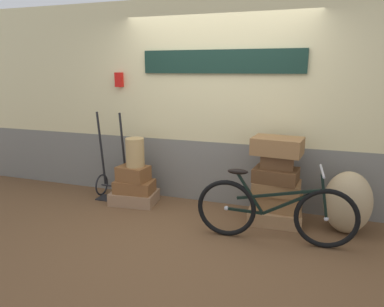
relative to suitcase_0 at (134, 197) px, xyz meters
The scene contains 15 objects.
ground 1.12m from the suitcase_0, 18.76° to the right, with size 10.21×5.20×0.06m, color brown.
station_building 1.73m from the suitcase_0, 24.62° to the left, with size 8.21×0.74×2.72m.
suitcase_0 is the anchor object (origin of this frame).
suitcase_1 0.17m from the suitcase_0, 43.88° to the right, with size 0.52×0.33×0.17m, color brown.
suitcase_2 0.35m from the suitcase_0, 62.85° to the right, with size 0.40×0.30×0.20m, color brown.
suitcase_3 1.92m from the suitcase_0, ahead, with size 0.63×0.44×0.16m, color #9E754C.
suitcase_4 1.97m from the suitcase_0, ahead, with size 0.54×0.35×0.21m, color olive.
suitcase_5 1.96m from the suitcase_0, ahead, with size 0.55×0.37×0.14m, color olive.
suitcase_6 1.98m from the suitcase_0, ahead, with size 0.50×0.36×0.16m, color brown.
suitcase_7 2.03m from the suitcase_0, ahead, with size 0.37×0.26×0.16m, color brown.
suitcase_8 2.09m from the suitcase_0, ahead, with size 0.56×0.38×0.20m, color olive.
wicker_basket 0.65m from the suitcase_0, ahead, with size 0.25×0.25×0.39m, color tan.
luggage_trolley 0.45m from the suitcase_0, 163.96° to the left, with size 0.44×0.38×1.24m.
burlap_sack 2.73m from the suitcase_0, ahead, with size 0.52×0.44×0.72m, color tan.
bicycle 2.04m from the suitcase_0, 14.81° to the right, with size 1.69×0.46×0.84m.
Camera 1 is at (1.21, -3.76, 1.83)m, focal length 33.04 mm.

